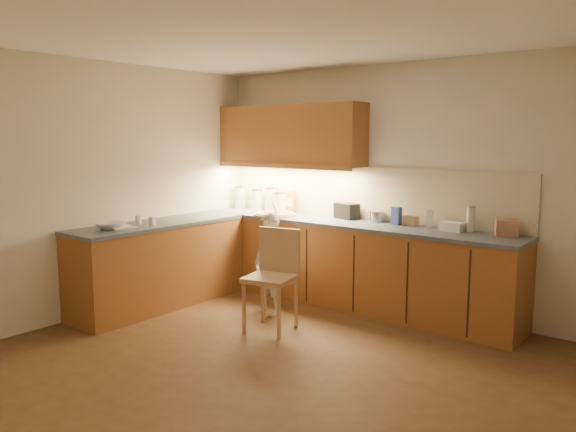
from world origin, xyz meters
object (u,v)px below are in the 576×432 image
object	(u,v)px
child	(269,264)
toaster	(347,211)
wooden_chair	(274,271)
oil_jug	(290,201)
pizza_on_board	(275,214)

from	to	relation	value
child	toaster	bearing A→B (deg)	76.99
wooden_chair	oil_jug	world-z (taller)	oil_jug
pizza_on_board	child	world-z (taller)	pizza_on_board
pizza_on_board	oil_jug	distance (m)	0.35
child	wooden_chair	size ratio (longest dim) A/B	1.11
child	toaster	distance (m)	1.12
pizza_on_board	wooden_chair	xyz separation A→B (m)	(0.79, -0.96, -0.38)
pizza_on_board	oil_jug	world-z (taller)	oil_jug
pizza_on_board	child	size ratio (longest dim) A/B	0.46
oil_jug	toaster	size ratio (longest dim) A/B	1.02
pizza_on_board	toaster	xyz separation A→B (m)	(0.79, 0.30, 0.07)
wooden_chair	toaster	distance (m)	1.35
child	wooden_chair	world-z (taller)	child
pizza_on_board	toaster	bearing A→B (deg)	21.11
wooden_chair	child	bearing A→B (deg)	123.44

